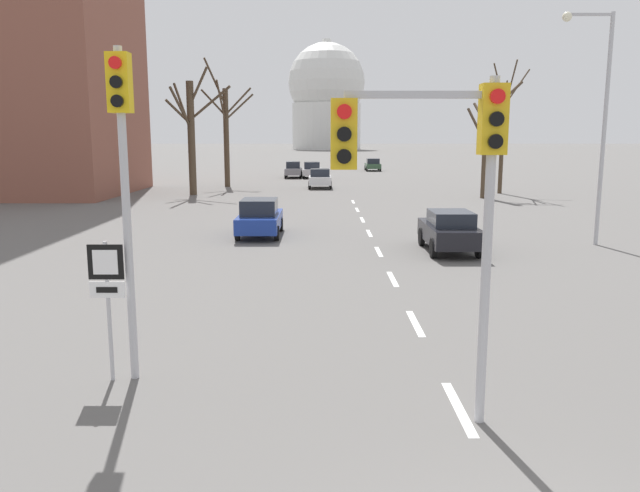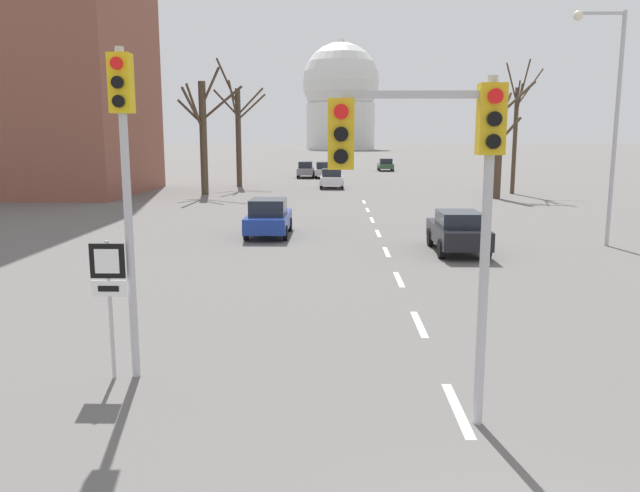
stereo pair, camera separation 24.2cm
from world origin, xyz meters
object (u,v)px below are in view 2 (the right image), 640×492
object	(u,v)px
traffic_signal_centre_tall	(437,165)
sedan_near_right	(269,217)
street_lamp_right	(609,107)
sedan_distant_centre	(386,165)
route_sign_post	(109,286)
sedan_near_left	(324,170)
sedan_mid_centre	(332,178)
sedan_far_right	(458,231)
traffic_signal_near_left	(125,154)
sedan_far_left	(306,169)

from	to	relation	value
traffic_signal_centre_tall	sedan_near_right	size ratio (longest dim) A/B	1.21
street_lamp_right	sedan_distant_centre	bearing A→B (deg)	94.12
route_sign_post	sedan_near_left	world-z (taller)	route_sign_post
sedan_mid_centre	sedan_distant_centre	bearing A→B (deg)	76.20
route_sign_post	sedan_near_right	world-z (taller)	route_sign_post
sedan_near_right	sedan_mid_centre	bearing A→B (deg)	84.20
sedan_near_right	traffic_signal_centre_tall	bearing A→B (deg)	-76.55
traffic_signal_centre_tall	route_sign_post	bearing A→B (deg)	163.06
sedan_distant_centre	street_lamp_right	bearing A→B (deg)	-85.88
sedan_near_right	sedan_far_right	xyz separation A→B (m)	(7.35, -3.72, 0.00)
traffic_signal_near_left	sedan_near_left	size ratio (longest dim) A/B	1.27
traffic_signal_centre_tall	sedan_near_right	distance (m)	18.45
route_sign_post	sedan_mid_centre	bearing A→B (deg)	85.00
traffic_signal_near_left	traffic_signal_centre_tall	size ratio (longest dim) A/B	1.13
sedan_near_right	sedan_mid_centre	xyz separation A→B (m)	(2.57, 25.32, 0.02)
sedan_near_left	traffic_signal_centre_tall	bearing A→B (deg)	-87.48
route_sign_post	sedan_distant_centre	size ratio (longest dim) A/B	0.59
route_sign_post	sedan_far_left	size ratio (longest dim) A/B	0.54
traffic_signal_near_left	sedan_near_right	distance (m)	16.30
sedan_mid_centre	sedan_far_right	bearing A→B (deg)	-80.67
traffic_signal_near_left	sedan_far_left	world-z (taller)	traffic_signal_near_left
traffic_signal_near_left	street_lamp_right	bearing A→B (deg)	44.97
street_lamp_right	sedan_far_left	xyz separation A→B (m)	(-13.31, 41.05, -4.46)
sedan_far_left	sedan_far_right	world-z (taller)	sedan_far_left
sedan_near_right	sedan_far_left	world-z (taller)	sedan_far_left
traffic_signal_centre_tall	street_lamp_right	bearing A→B (deg)	60.19
traffic_signal_near_left	street_lamp_right	world-z (taller)	street_lamp_right
sedan_near_right	sedan_distant_centre	distance (m)	53.10
traffic_signal_centre_tall	sedan_far_right	size ratio (longest dim) A/B	1.23
sedan_near_right	traffic_signal_near_left	bearing A→B (deg)	-92.46
sedan_near_left	sedan_far_left	bearing A→B (deg)	171.56
sedan_far_left	sedan_distant_centre	world-z (taller)	sedan_far_left
sedan_near_left	sedan_near_right	bearing A→B (deg)	-92.61
traffic_signal_near_left	route_sign_post	distance (m)	2.26
sedan_near_left	sedan_far_right	size ratio (longest dim) A/B	1.09
route_sign_post	sedan_far_right	bearing A→B (deg)	55.84
sedan_near_left	sedan_distant_centre	world-z (taller)	sedan_near_left
traffic_signal_centre_tall	sedan_distant_centre	bearing A→B (deg)	85.94
traffic_signal_near_left	sedan_near_left	bearing A→B (deg)	87.44
sedan_mid_centre	sedan_distant_centre	size ratio (longest dim) A/B	0.92
sedan_mid_centre	sedan_distant_centre	world-z (taller)	sedan_mid_centre
traffic_signal_near_left	sedan_far_left	size ratio (longest dim) A/B	1.24
traffic_signal_near_left	sedan_near_right	world-z (taller)	traffic_signal_near_left
sedan_near_left	sedan_far_left	xyz separation A→B (m)	(-1.95, 0.29, 0.03)
sedan_near_right	sedan_far_left	bearing A→B (deg)	90.28
route_sign_post	sedan_distant_centre	xyz separation A→B (m)	(10.25, 68.39, -0.89)
sedan_far_right	traffic_signal_near_left	bearing A→B (deg)	-123.23
street_lamp_right	sedan_distant_centre	xyz separation A→B (m)	(-3.92, 54.49, -4.54)
street_lamp_right	sedan_near_right	distance (m)	14.05
traffic_signal_near_left	route_sign_post	xyz separation A→B (m)	(-0.36, -0.11, -2.23)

